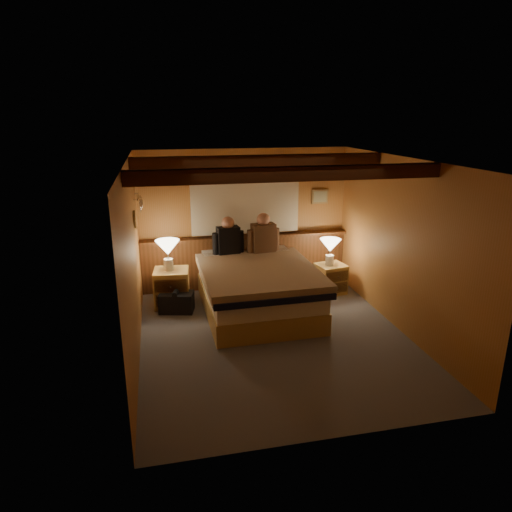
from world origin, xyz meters
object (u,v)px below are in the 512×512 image
object	(u,v)px
lamp_right	(330,247)
person_right	(263,236)
nightstand_right	(331,279)
bed	(257,288)
duffel_bag	(177,302)
person_left	(228,238)
nightstand_left	(172,288)
lamp_left	(168,249)

from	to	relation	value
lamp_right	person_right	world-z (taller)	person_right
nightstand_right	lamp_right	xyz separation A→B (m)	(-0.04, -0.01, 0.57)
bed	duffel_bag	xyz separation A→B (m)	(-1.22, 0.27, -0.22)
nightstand_right	lamp_right	world-z (taller)	lamp_right
person_left	person_right	xyz separation A→B (m)	(0.59, -0.02, 0.02)
nightstand_left	nightstand_right	world-z (taller)	nightstand_left
bed	person_left	size ratio (longest dim) A/B	3.42
bed	person_left	world-z (taller)	person_left
lamp_right	duffel_bag	distance (m)	2.67
bed	lamp_right	world-z (taller)	lamp_right
bed	duffel_bag	world-z (taller)	bed
nightstand_right	lamp_right	distance (m)	0.57
lamp_right	person_right	size ratio (longest dim) A/B	0.67
nightstand_right	bed	bearing A→B (deg)	-170.54
duffel_bag	person_right	bearing A→B (deg)	31.23
lamp_right	duffel_bag	bearing A→B (deg)	-175.09
person_left	lamp_left	bearing A→B (deg)	-173.76
lamp_left	lamp_right	xyz separation A→B (m)	(2.66, -0.05, -0.11)
nightstand_left	person_right	size ratio (longest dim) A/B	0.87
nightstand_right	duffel_bag	world-z (taller)	nightstand_right
person_right	person_left	bearing A→B (deg)	171.10
bed	lamp_left	bearing A→B (deg)	156.59
nightstand_left	lamp_right	xyz separation A→B (m)	(2.63, -0.04, 0.53)
person_left	bed	bearing A→B (deg)	-74.35
person_right	duffel_bag	xyz separation A→B (m)	(-1.49, -0.48, -0.85)
lamp_right	duffel_bag	world-z (taller)	lamp_right
lamp_right	bed	bearing A→B (deg)	-160.05
bed	lamp_left	size ratio (longest dim) A/B	4.52
nightstand_left	lamp_left	size ratio (longest dim) A/B	1.21
person_left	lamp_right	bearing A→B (deg)	-16.43
lamp_right	nightstand_right	bearing A→B (deg)	16.50
nightstand_right	duffel_bag	xyz separation A→B (m)	(-2.62, -0.23, -0.09)
nightstand_left	person_right	bearing A→B (deg)	13.65
lamp_right	person_left	size ratio (longest dim) A/B	0.71
lamp_right	lamp_left	bearing A→B (deg)	178.95
bed	lamp_right	size ratio (longest dim) A/B	4.84
person_left	person_right	bearing A→B (deg)	-9.09
nightstand_right	person_right	size ratio (longest dim) A/B	0.77
lamp_left	duffel_bag	bearing A→B (deg)	-72.95
person_right	bed	bearing A→B (deg)	-116.30
person_right	nightstand_left	bearing A→B (deg)	-178.87
bed	lamp_right	xyz separation A→B (m)	(1.35, 0.49, 0.44)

